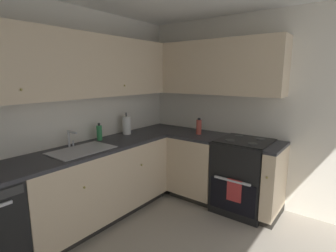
# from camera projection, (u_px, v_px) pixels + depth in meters

# --- Properties ---
(wall_back) EXTENTS (3.99, 0.05, 2.42)m
(wall_back) POSITION_uv_depth(u_px,v_px,m) (41.00, 120.00, 2.71)
(wall_back) COLOR silver
(wall_back) RESTS_ON ground_plane
(wall_right) EXTENTS (0.05, 3.46, 2.42)m
(wall_right) POSITION_uv_depth(u_px,v_px,m) (265.00, 112.00, 3.25)
(wall_right) COLOR silver
(wall_right) RESTS_ON ground_plane
(lower_cabinets_back) EXTENTS (1.82, 0.62, 0.85)m
(lower_cabinets_back) POSITION_uv_depth(u_px,v_px,m) (98.00, 184.00, 3.01)
(lower_cabinets_back) COLOR beige
(lower_cabinets_back) RESTS_ON ground_plane
(countertop_back) EXTENTS (3.02, 0.60, 0.03)m
(countertop_back) POSITION_uv_depth(u_px,v_px,m) (96.00, 147.00, 2.93)
(countertop_back) COLOR #2D2D33
(countertop_back) RESTS_ON lower_cabinets_back
(lower_cabinets_right) EXTENTS (0.62, 1.40, 0.85)m
(lower_cabinets_right) POSITION_uv_depth(u_px,v_px,m) (211.00, 169.00, 3.48)
(lower_cabinets_right) COLOR beige
(lower_cabinets_right) RESTS_ON ground_plane
(countertop_right) EXTENTS (0.60, 1.40, 0.03)m
(countertop_right) POSITION_uv_depth(u_px,v_px,m) (211.00, 137.00, 3.40)
(countertop_right) COLOR #2D2D33
(countertop_right) RESTS_ON lower_cabinets_right
(oven_range) EXTENTS (0.68, 0.62, 1.04)m
(oven_range) POSITION_uv_depth(u_px,v_px,m) (243.00, 175.00, 3.23)
(oven_range) COLOR black
(oven_range) RESTS_ON ground_plane
(upper_cabinets_back) EXTENTS (2.70, 0.34, 0.68)m
(upper_cabinets_back) POSITION_uv_depth(u_px,v_px,m) (71.00, 66.00, 2.71)
(upper_cabinets_back) COLOR beige
(upper_cabinets_right) EXTENTS (0.32, 1.93, 0.68)m
(upper_cabinets_right) POSITION_uv_depth(u_px,v_px,m) (209.00, 68.00, 3.42)
(upper_cabinets_right) COLOR beige
(sink) EXTENTS (0.64, 0.40, 0.10)m
(sink) POSITION_uv_depth(u_px,v_px,m) (82.00, 154.00, 2.75)
(sink) COLOR #B7B7BC
(sink) RESTS_ON countertop_back
(faucet) EXTENTS (0.07, 0.16, 0.19)m
(faucet) POSITION_uv_depth(u_px,v_px,m) (70.00, 137.00, 2.85)
(faucet) COLOR silver
(faucet) RESTS_ON countertop_back
(soap_bottle) EXTENTS (0.07, 0.07, 0.21)m
(soap_bottle) POSITION_uv_depth(u_px,v_px,m) (99.00, 133.00, 3.16)
(soap_bottle) COLOR #338C4C
(soap_bottle) RESTS_ON countertop_back
(paper_towel_roll) EXTENTS (0.11, 0.11, 0.30)m
(paper_towel_roll) POSITION_uv_depth(u_px,v_px,m) (127.00, 125.00, 3.49)
(paper_towel_roll) COLOR white
(paper_towel_roll) RESTS_ON countertop_back
(oil_bottle) EXTENTS (0.07, 0.07, 0.22)m
(oil_bottle) POSITION_uv_depth(u_px,v_px,m) (199.00, 127.00, 3.49)
(oil_bottle) COLOR #BF4C3F
(oil_bottle) RESTS_ON countertop_right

